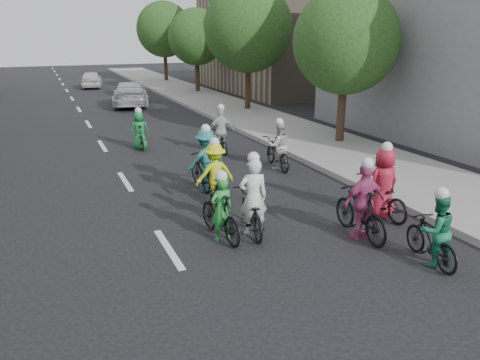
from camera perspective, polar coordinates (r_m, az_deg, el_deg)
ground at (r=9.91m, az=-8.70°, el=-8.31°), size 120.00×120.00×0.00m
sidewalk_right at (r=21.65m, az=5.09°, el=6.28°), size 4.00×80.00×0.15m
curb_right at (r=20.81m, az=0.33°, el=5.93°), size 0.18×80.00×0.18m
bldg_se at (r=37.36m, az=5.98°, el=17.04°), size 10.00×14.00×8.00m
tree_r_0 at (r=18.78m, az=12.78°, el=16.17°), size 4.00×4.00×5.97m
tree_r_1 at (r=26.62m, az=0.97°, el=18.07°), size 4.80×4.80×6.93m
tree_r_2 at (r=35.02m, az=-5.36°, el=16.97°), size 4.00×4.00×5.97m
tree_r_3 at (r=43.66m, az=-9.25°, el=17.66°), size 4.80×4.80×6.93m
cyclist_0 at (r=10.33m, az=1.45°, el=-3.34°), size 0.96×1.88×1.88m
cyclist_1 at (r=9.70m, az=22.56°, el=-6.26°), size 0.77×1.59×1.59m
cyclist_2 at (r=12.23m, az=-3.15°, el=0.16°), size 1.03×1.90×1.74m
cyclist_3 at (r=10.40m, az=14.63°, el=-3.36°), size 1.00×1.88×1.83m
cyclist_4 at (r=11.73m, az=16.82°, el=-1.29°), size 0.86×1.90×1.87m
cyclist_5 at (r=10.05m, az=-2.39°, el=-4.09°), size 0.68×1.81×1.57m
cyclist_6 at (r=15.35m, az=4.63°, el=3.61°), size 0.86×1.95×1.68m
cyclist_7 at (r=13.22m, az=-4.17°, el=1.93°), size 1.22×1.80×1.89m
cyclist_8 at (r=17.31m, az=-2.37°, el=5.35°), size 1.01×1.63×1.82m
cyclist_9 at (r=18.33m, az=-12.16°, el=5.56°), size 0.73×1.60×1.61m
follow_car_lead at (r=29.50m, az=-13.24°, el=10.20°), size 2.95×5.34×1.46m
follow_car_trail at (r=40.38m, az=-17.68°, el=11.61°), size 2.11×4.05×1.32m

